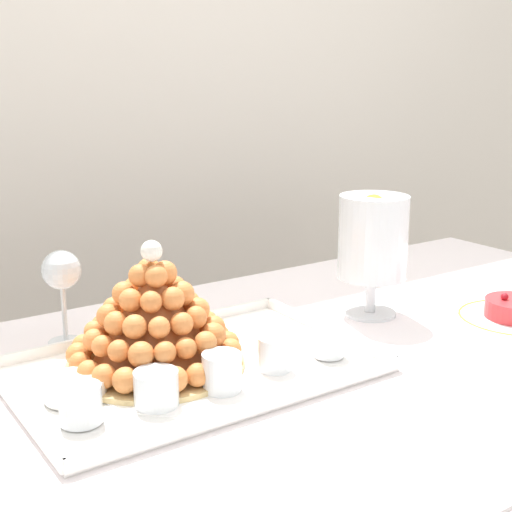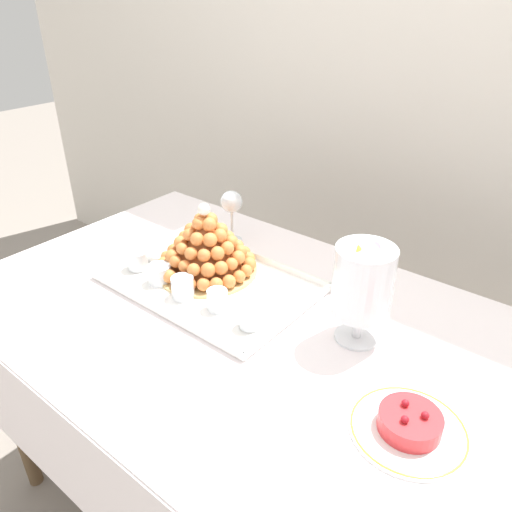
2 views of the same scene
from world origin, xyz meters
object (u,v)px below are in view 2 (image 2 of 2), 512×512
croquembouche (206,247)px  dessert_cup_right (250,318)px  dessert_cup_centre (183,288)px  macaron_goblet (363,282)px  dessert_cup_left (137,260)px  creme_brulee_ramekin (163,255)px  dessert_cup_mid_left (160,275)px  wine_glass (232,204)px  serving_tray (210,283)px  dessert_cup_mid_right (217,301)px  fruit_tart_plate (409,425)px

croquembouche → dessert_cup_right: croquembouche is taller
dessert_cup_centre → macaron_goblet: size_ratio=0.24×
dessert_cup_left → creme_brulee_ramekin: 0.08m
dessert_cup_mid_left → macaron_goblet: size_ratio=0.26×
wine_glass → dessert_cup_left: bearing=-106.0°
dessert_cup_mid_left → wine_glass: bearing=93.3°
serving_tray → croquembouche: croquembouche is taller
dessert_cup_centre → macaron_goblet: bearing=18.3°
dessert_cup_left → dessert_cup_mid_right: bearing=-1.0°
croquembouche → dessert_cup_left: (-0.16, -0.11, -0.05)m
dessert_cup_left → macaron_goblet: macaron_goblet is taller
dessert_cup_mid_left → croquembouche: bearing=63.9°
fruit_tart_plate → dessert_cup_mid_left: bearing=176.1°
macaron_goblet → croquembouche: bearing=-179.1°
croquembouche → wine_glass: croquembouche is taller
croquembouche → macaron_goblet: (0.45, 0.01, 0.06)m
croquembouche → dessert_cup_left: bearing=-146.1°
croquembouche → creme_brulee_ramekin: croquembouche is taller
fruit_tart_plate → dessert_cup_centre: bearing=176.4°
dessert_cup_centre → dessert_cup_mid_right: 0.10m
dessert_cup_mid_right → wine_glass: 0.38m
dessert_cup_left → croquembouche: bearing=33.9°
serving_tray → dessert_cup_centre: (-0.00, -0.09, 0.03)m
dessert_cup_right → dessert_cup_left: bearing=178.7°
dessert_cup_centre → macaron_goblet: (0.41, 0.14, 0.11)m
croquembouche → fruit_tart_plate: 0.68m
serving_tray → croquembouche: (-0.04, 0.04, 0.08)m
serving_tray → fruit_tart_plate: size_ratio=2.55×
dessert_cup_mid_right → croquembouche: bearing=141.6°
croquembouche → dessert_cup_centre: size_ratio=4.85×
dessert_cup_centre → dessert_cup_right: size_ratio=1.13×
macaron_goblet → fruit_tart_plate: (0.20, -0.17, -0.13)m
dessert_cup_centre → dessert_cup_right: 0.21m
dessert_cup_right → fruit_tart_plate: bearing=-7.0°
serving_tray → dessert_cup_mid_left: size_ratio=8.76×
dessert_cup_left → fruit_tart_plate: size_ratio=0.26×
creme_brulee_ramekin → wine_glass: (0.07, 0.22, 0.10)m
creme_brulee_ramekin → macaron_goblet: macaron_goblet is taller
dessert_cup_mid_right → creme_brulee_ramekin: dessert_cup_mid_right is taller
dessert_cup_left → dessert_cup_centre: 0.20m
wine_glass → croquembouche: bearing=-68.2°
dessert_cup_mid_left → creme_brulee_ramekin: 0.12m
croquembouche → dessert_cup_mid_left: 0.14m
dessert_cup_left → creme_brulee_ramekin: dessert_cup_left is taller
dessert_cup_left → dessert_cup_mid_right: size_ratio=1.07×
macaron_goblet → dessert_cup_right: bearing=-148.9°
dessert_cup_mid_left → fruit_tart_plate: size_ratio=0.29×
dessert_cup_centre → fruit_tart_plate: size_ratio=0.27×
croquembouche → creme_brulee_ramekin: bearing=-166.5°
dessert_cup_centre → creme_brulee_ramekin: bearing=152.3°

